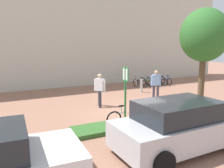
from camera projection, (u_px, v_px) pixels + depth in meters
name	position (u px, v px, depth m)	size (l,w,h in m)	color
ground_plane	(131.00, 110.00, 11.32)	(60.00, 60.00, 0.00)	#936651
building_facade	(76.00, 20.00, 17.58)	(28.00, 1.20, 10.00)	beige
planter_strip	(154.00, 119.00, 9.73)	(7.00, 1.10, 0.16)	#336028
tree_sidewalk	(204.00, 36.00, 10.45)	(2.19, 2.19, 4.81)	brown
parking_sign_post	(125.00, 88.00, 8.86)	(0.08, 0.36, 2.35)	#2D7238
bike_at_sign	(125.00, 117.00, 9.15)	(1.68, 0.42, 0.86)	black
bike_rack_cluster	(153.00, 82.00, 17.88)	(3.21, 1.58, 0.83)	#99999E
bollard_steel	(142.00, 86.00, 15.47)	(0.16, 0.16, 0.90)	#ADADB2
person_shirt_white	(156.00, 83.00, 13.34)	(0.57, 0.41, 1.72)	#383342
person_casual_tan	(100.00, 88.00, 11.82)	(0.45, 0.50, 1.72)	#2D2D38
car_silver_sedan	(181.00, 126.00, 7.01)	(4.32, 2.06, 1.54)	#B7B7BC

